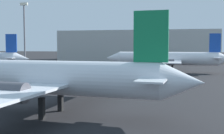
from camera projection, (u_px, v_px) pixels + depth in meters
airplane_at_gate at (43, 78)px, 29.42m from camera, size 31.38×29.10×9.92m
airplane_far_left at (168, 59)px, 75.26m from camera, size 31.92×25.52×9.77m
light_mast_left at (24, 31)px, 90.51m from camera, size 2.40×0.50×19.75m
terminal_building at (139, 46)px, 134.14m from camera, size 67.76×26.30×13.17m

